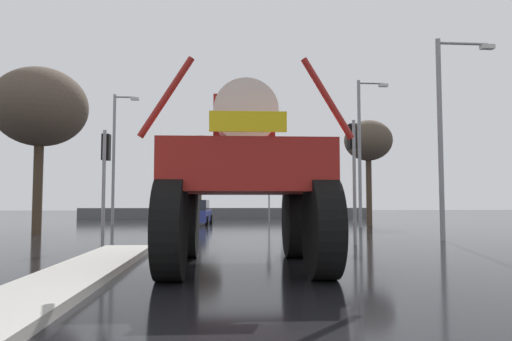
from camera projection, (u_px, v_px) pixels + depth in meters
ground_plane at (233, 232)px, 21.83m from camera, size 120.00×120.00×0.00m
median_island at (77, 274)px, 8.69m from camera, size 1.31×10.06×0.15m
oversize_sprayer at (244, 177)px, 10.35m from camera, size 3.88×5.47×4.01m
sedan_ahead at (195, 213)px, 29.56m from camera, size 2.11×4.21×1.52m
traffic_signal_near_left at (105, 162)px, 15.21m from camera, size 0.24×0.54×3.66m
traffic_signal_near_right at (353, 154)px, 15.84m from camera, size 0.24×0.54×4.09m
traffic_signal_far_left at (269, 183)px, 34.82m from camera, size 0.24×0.55×3.81m
traffic_signal_far_right at (283, 188)px, 34.89m from camera, size 0.24×0.55×3.29m
streetlight_near_right at (445, 125)px, 17.45m from camera, size 2.24×0.24×7.41m
streetlight_far_left at (115, 153)px, 29.15m from camera, size 1.56×0.24×8.00m
streetlight_far_right at (362, 145)px, 26.18m from camera, size 1.74×0.24×8.11m
bare_tree_left at (40, 108)px, 20.79m from camera, size 4.03×4.03×7.24m
bare_tree_right at (368, 142)px, 28.23m from camera, size 2.82×2.82×6.23m
bare_tree_far_center at (200, 155)px, 42.14m from camera, size 3.99×3.99×7.28m
roadside_barrier at (227, 213)px, 39.57m from camera, size 24.20×0.24×0.90m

